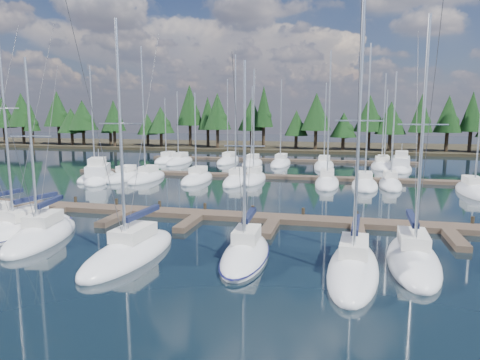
% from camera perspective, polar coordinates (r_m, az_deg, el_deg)
% --- Properties ---
extents(ground, '(260.00, 260.00, 0.00)m').
position_cam_1_polar(ground, '(45.68, -0.42, -1.44)').
color(ground, black).
rests_on(ground, ground).
extents(far_shore, '(220.00, 30.00, 0.60)m').
position_cam_1_polar(far_shore, '(104.51, 7.45, 4.42)').
color(far_shore, '#2B2518').
rests_on(far_shore, ground).
extents(main_dock, '(44.00, 6.13, 0.90)m').
position_cam_1_polar(main_dock, '(33.75, -5.55, -4.80)').
color(main_dock, '#4E3E31').
rests_on(main_dock, ground).
extents(back_docks, '(50.00, 21.80, 0.40)m').
position_cam_1_polar(back_docks, '(64.63, 3.71, 1.73)').
color(back_docks, '#4E3E31').
rests_on(back_docks, ground).
extents(front_sailboat_1, '(4.69, 9.35, 15.39)m').
position_cam_1_polar(front_sailboat_1, '(33.01, -27.25, -5.91)').
color(front_sailboat_1, silver).
rests_on(front_sailboat_1, ground).
extents(front_sailboat_2, '(4.48, 8.71, 12.29)m').
position_cam_1_polar(front_sailboat_2, '(30.83, -24.93, -6.76)').
color(front_sailboat_2, silver).
rests_on(front_sailboat_2, ground).
extents(front_sailboat_3, '(3.48, 9.02, 13.81)m').
position_cam_1_polar(front_sailboat_3, '(25.55, -14.42, -9.33)').
color(front_sailboat_3, silver).
rests_on(front_sailboat_3, ground).
extents(front_sailboat_4, '(2.85, 7.69, 11.67)m').
position_cam_1_polar(front_sailboat_4, '(24.45, 0.74, -9.88)').
color(front_sailboat_4, silver).
rests_on(front_sailboat_4, ground).
extents(front_sailboat_5, '(3.10, 8.97, 14.16)m').
position_cam_1_polar(front_sailboat_5, '(23.08, 14.86, -11.29)').
color(front_sailboat_5, silver).
rests_on(front_sailboat_5, ground).
extents(front_sailboat_6, '(3.02, 8.62, 13.77)m').
position_cam_1_polar(front_sailboat_6, '(25.39, 22.07, -9.80)').
color(front_sailboat_6, silver).
rests_on(front_sailboat_6, ground).
extents(back_sailboat_rows, '(45.69, 32.11, 16.83)m').
position_cam_1_polar(back_sailboat_rows, '(60.08, 3.26, 1.27)').
color(back_sailboat_rows, silver).
rests_on(back_sailboat_rows, ground).
extents(motor_yacht_left, '(6.56, 9.85, 4.69)m').
position_cam_1_polar(motor_yacht_left, '(55.24, -18.36, 0.43)').
color(motor_yacht_left, silver).
rests_on(motor_yacht_left, ground).
extents(motor_yacht_right, '(4.24, 9.53, 4.61)m').
position_cam_1_polar(motor_yacht_right, '(66.78, 20.66, 1.68)').
color(motor_yacht_right, silver).
rests_on(motor_yacht_right, ground).
extents(tree_line, '(185.13, 12.02, 14.40)m').
position_cam_1_polar(tree_line, '(94.62, 6.26, 8.42)').
color(tree_line, black).
rests_on(tree_line, far_shore).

